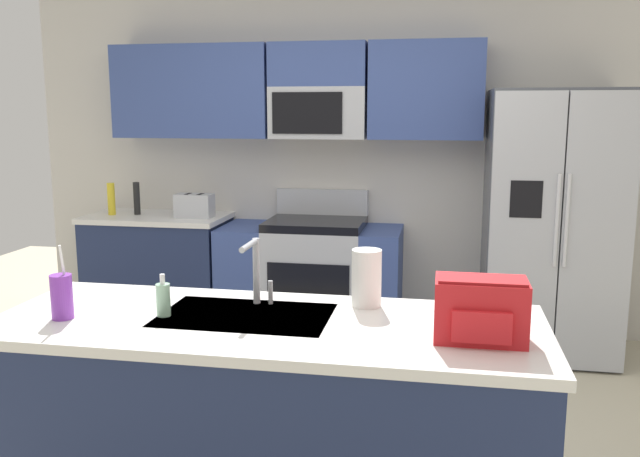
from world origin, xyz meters
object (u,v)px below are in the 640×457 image
(toaster, at_px, (194,206))
(paper_towel_roll, at_px, (367,278))
(range_oven, at_px, (311,279))
(bottle_yellow, at_px, (111,199))
(sink_faucet, at_px, (256,266))
(backpack, at_px, (481,308))
(refrigerator, at_px, (552,225))
(drink_cup_purple, at_px, (62,296))
(pepper_mill, at_px, (137,198))
(soap_dispenser, at_px, (163,299))

(toaster, relative_size, paper_towel_roll, 1.17)
(range_oven, distance_m, bottle_yellow, 1.69)
(sink_faucet, relative_size, backpack, 0.88)
(backpack, bearing_deg, toaster, 129.32)
(refrigerator, distance_m, drink_cup_purple, 3.32)
(refrigerator, bearing_deg, paper_towel_roll, -116.71)
(drink_cup_purple, bearing_deg, toaster, 99.46)
(pepper_mill, relative_size, sink_faucet, 0.91)
(refrigerator, xyz_separation_m, paper_towel_roll, (-1.05, -2.09, 0.09))
(refrigerator, bearing_deg, backpack, -104.05)
(toaster, bearing_deg, refrigerator, -0.43)
(toaster, xyz_separation_m, bottle_yellow, (-0.69, 0.00, 0.04))
(refrigerator, relative_size, pepper_mill, 7.22)
(refrigerator, xyz_separation_m, pepper_mill, (-3.12, 0.07, 0.10))
(refrigerator, relative_size, soap_dispenser, 10.88)
(range_oven, xyz_separation_m, sink_faucet, (0.21, -2.23, 0.62))
(backpack, bearing_deg, range_oven, 113.90)
(refrigerator, xyz_separation_m, sink_faucet, (-1.51, -2.16, 0.14))
(toaster, xyz_separation_m, backpack, (2.01, -2.45, 0.03))
(refrigerator, bearing_deg, pepper_mill, 178.72)
(soap_dispenser, height_order, backpack, backpack)
(pepper_mill, relative_size, soap_dispenser, 1.51)
(range_oven, bearing_deg, sink_faucet, -84.57)
(soap_dispenser, bearing_deg, backpack, -2.91)
(toaster, xyz_separation_m, paper_towel_roll, (1.57, -2.11, 0.03))
(refrigerator, height_order, backpack, refrigerator)
(range_oven, relative_size, bottle_yellow, 5.42)
(pepper_mill, relative_size, paper_towel_roll, 1.07)
(toaster, relative_size, drink_cup_purple, 0.95)
(backpack, bearing_deg, drink_cup_purple, -178.44)
(sink_faucet, height_order, drink_cup_purple, drink_cup_purple)
(pepper_mill, xyz_separation_m, drink_cup_purple, (0.91, -2.55, -0.04))
(paper_towel_roll, bearing_deg, toaster, 126.58)
(range_oven, height_order, pepper_mill, pepper_mill)
(drink_cup_purple, distance_m, paper_towel_roll, 1.21)
(drink_cup_purple, relative_size, soap_dispenser, 1.74)
(backpack, bearing_deg, bottle_yellow, 137.67)
(range_oven, xyz_separation_m, refrigerator, (1.72, -0.07, 0.48))
(sink_faucet, bearing_deg, pepper_mill, 125.78)
(pepper_mill, xyz_separation_m, paper_towel_roll, (2.06, -2.16, -0.01))
(bottle_yellow, height_order, drink_cup_purple, drink_cup_purple)
(pepper_mill, height_order, backpack, pepper_mill)
(bottle_yellow, relative_size, drink_cup_purple, 0.85)
(range_oven, relative_size, refrigerator, 0.74)
(toaster, relative_size, pepper_mill, 1.09)
(bottle_yellow, relative_size, soap_dispenser, 1.48)
(range_oven, bearing_deg, bottle_yellow, -178.24)
(toaster, bearing_deg, backpack, -50.68)
(drink_cup_purple, height_order, paper_towel_roll, drink_cup_purple)
(range_oven, height_order, backpack, backpack)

